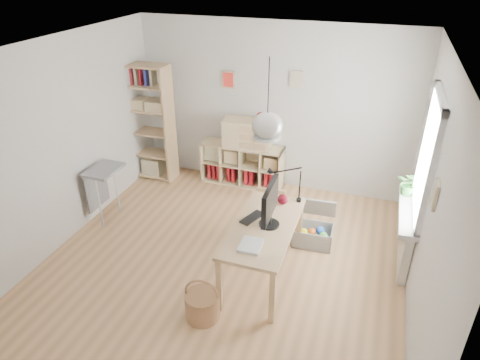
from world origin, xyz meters
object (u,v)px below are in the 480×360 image
(tall_bookshelf, at_px, (149,118))
(storage_chest, at_px, (314,230))
(monitor, at_px, (270,203))
(chair, at_px, (268,216))
(desk, at_px, (264,232))
(drawer_chest, at_px, (248,133))
(cube_shelf, at_px, (242,167))

(tall_bookshelf, bearing_deg, storage_chest, -18.76)
(storage_chest, bearing_deg, monitor, -118.79)
(tall_bookshelf, relative_size, chair, 2.48)
(desk, xyz_separation_m, monitor, (0.05, 0.04, 0.39))
(tall_bookshelf, bearing_deg, desk, -37.01)
(chair, bearing_deg, drawer_chest, 111.78)
(cube_shelf, height_order, tall_bookshelf, tall_bookshelf)
(desk, xyz_separation_m, drawer_chest, (-0.90, 2.19, 0.29))
(cube_shelf, distance_m, drawer_chest, 0.66)
(chair, xyz_separation_m, drawer_chest, (-0.78, 1.54, 0.49))
(cube_shelf, xyz_separation_m, storage_chest, (1.50, -1.32, -0.12))
(desk, distance_m, storage_chest, 1.13)
(cube_shelf, distance_m, monitor, 2.56)
(storage_chest, distance_m, drawer_chest, 2.03)
(desk, distance_m, tall_bookshelf, 3.27)
(desk, bearing_deg, drawer_chest, 112.39)
(tall_bookshelf, bearing_deg, drawer_chest, 8.11)
(tall_bookshelf, height_order, monitor, tall_bookshelf)
(cube_shelf, xyz_separation_m, tall_bookshelf, (-1.56, -0.28, 0.79))
(tall_bookshelf, xyz_separation_m, drawer_chest, (1.68, 0.24, -0.14))
(tall_bookshelf, xyz_separation_m, chair, (2.47, -1.30, -0.63))
(storage_chest, distance_m, monitor, 1.30)
(desk, height_order, storage_chest, desk)
(tall_bookshelf, xyz_separation_m, storage_chest, (3.06, -1.04, -0.91))
(drawer_chest, bearing_deg, storage_chest, -49.08)
(storage_chest, bearing_deg, chair, -159.66)
(desk, xyz_separation_m, storage_chest, (0.47, 0.91, -0.47))
(tall_bookshelf, bearing_deg, monitor, -35.97)
(chair, height_order, storage_chest, chair)
(storage_chest, bearing_deg, desk, -120.48)
(desk, height_order, tall_bookshelf, tall_bookshelf)
(drawer_chest, bearing_deg, cube_shelf, 154.94)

